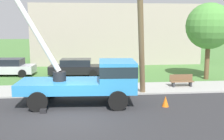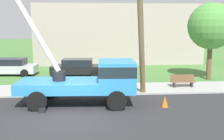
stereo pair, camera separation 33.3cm
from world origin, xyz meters
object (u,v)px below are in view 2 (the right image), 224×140
at_px(parked_sedan_silver, 10,67).
at_px(roadside_tree_far, 211,26).
at_px(park_bench, 183,81).
at_px(traffic_cone_ahead, 165,102).
at_px(leaning_utility_pole, 141,20).
at_px(utility_truck, 92,78).
at_px(parked_sedan_black, 78,67).

relative_size(parked_sedan_silver, roadside_tree_far, 0.77).
relative_size(parked_sedan_silver, park_bench, 2.83).
distance_m(traffic_cone_ahead, roadside_tree_far, 9.54).
distance_m(leaning_utility_pole, park_bench, 5.78).
distance_m(utility_truck, leaning_utility_pole, 4.24).
distance_m(parked_sedan_black, park_bench, 8.91).
bearing_deg(roadside_tree_far, leaning_utility_pole, -141.70).
height_order(traffic_cone_ahead, park_bench, park_bench).
distance_m(utility_truck, parked_sedan_silver, 11.55).
bearing_deg(parked_sedan_black, roadside_tree_far, -13.58).
distance_m(parked_sedan_silver, parked_sedan_black, 5.79).
relative_size(leaning_utility_pole, parked_sedan_black, 1.95).
bearing_deg(parked_sedan_black, park_bench, -35.54).
bearing_deg(leaning_utility_pole, parked_sedan_black, 117.18).
relative_size(leaning_utility_pole, parked_sedan_silver, 1.94).
bearing_deg(traffic_cone_ahead, roadside_tree_far, 52.00).
height_order(leaning_utility_pole, parked_sedan_black, leaning_utility_pole).
height_order(parked_sedan_silver, roadside_tree_far, roadside_tree_far).
xyz_separation_m(leaning_utility_pole, traffic_cone_ahead, (1.01, -1.84, -4.23)).
height_order(utility_truck, leaning_utility_pole, leaning_utility_pole).
relative_size(parked_sedan_black, roadside_tree_far, 0.76).
relative_size(traffic_cone_ahead, parked_sedan_black, 0.12).
bearing_deg(leaning_utility_pole, utility_truck, -161.25).
bearing_deg(parked_sedan_black, utility_truck, -82.42).
bearing_deg(parked_sedan_silver, traffic_cone_ahead, -43.83).
bearing_deg(utility_truck, leaning_utility_pole, 18.75).
bearing_deg(parked_sedan_black, leaning_utility_pole, -62.82).
xyz_separation_m(leaning_utility_pole, parked_sedan_black, (-3.86, 7.52, -3.80)).
xyz_separation_m(utility_truck, parked_sedan_black, (-1.12, 8.44, -0.70)).
xyz_separation_m(parked_sedan_silver, park_bench, (12.98, -6.00, -0.25)).
xyz_separation_m(utility_truck, leaning_utility_pole, (2.74, 0.93, 3.11)).
xyz_separation_m(utility_truck, park_bench, (6.12, 3.27, -0.95)).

